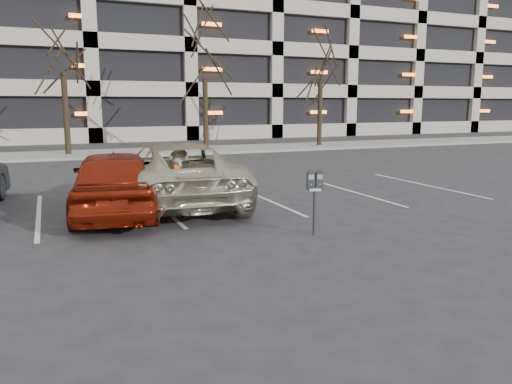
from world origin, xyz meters
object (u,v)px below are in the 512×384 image
object	(u,v)px
tree_b	(60,17)
car_red	(115,182)
suv_silver	(176,173)
tree_d	(321,36)
tree_c	(204,33)
parking_meter	(315,186)

from	to	relation	value
tree_b	car_red	size ratio (longest dim) A/B	1.98
suv_silver	tree_d	bearing A→B (deg)	-128.01
car_red	tree_c	bearing A→B (deg)	-106.30
suv_silver	car_red	size ratio (longest dim) A/B	1.29
tree_b	tree_c	distance (m)	7.01
tree_b	suv_silver	bearing A→B (deg)	-81.56
tree_b	parking_meter	size ratio (longest dim) A/B	7.20
suv_silver	car_red	bearing A→B (deg)	27.65
tree_d	car_red	distance (m)	20.57
parking_meter	car_red	xyz separation A→B (m)	(-3.34, 3.25, -0.18)
tree_b	car_red	distance (m)	15.53
car_red	suv_silver	bearing A→B (deg)	-147.34
tree_b	tree_d	world-z (taller)	tree_b
tree_b	tree_c	bearing A→B (deg)	0.00
tree_d	parking_meter	size ratio (longest dim) A/B	7.02
car_red	tree_d	bearing A→B (deg)	-125.08
tree_b	parking_meter	world-z (taller)	tree_b
tree_c	car_red	bearing A→B (deg)	-114.42
suv_silver	car_red	xyz separation A→B (m)	(-1.59, -0.72, -0.02)
tree_c	car_red	distance (m)	16.75
suv_silver	car_red	world-z (taller)	suv_silver
tree_d	car_red	world-z (taller)	tree_d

